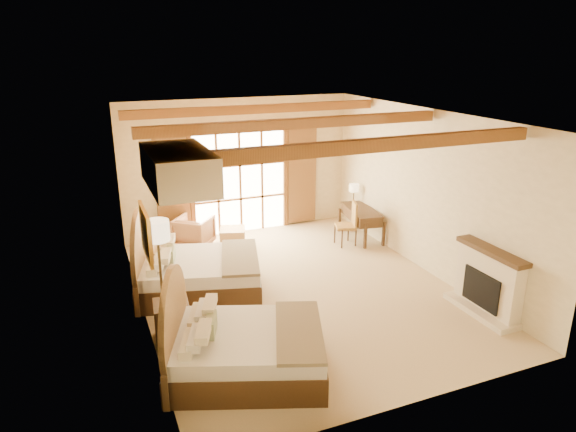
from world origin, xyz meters
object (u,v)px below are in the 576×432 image
desk (361,223)px  bed_near (237,348)px  armchair (194,232)px  bed_far (191,272)px  nightstand (172,322)px

desk → bed_near: bearing=-127.3°
armchair → desk: desk is taller
bed_near → bed_far: (-0.04, 2.66, 0.02)m
bed_far → desk: 4.48m
bed_far → desk: bed_far is taller
bed_far → nightstand: bearing=-97.3°
nightstand → armchair: (1.15, 3.70, 0.04)m
armchair → nightstand: bearing=111.2°
bed_far → nightstand: bed_far is taller
bed_far → nightstand: 1.57m
bed_near → desk: size_ratio=1.85×
nightstand → bed_far: bearing=72.6°
nightstand → armchair: size_ratio=0.81×
nightstand → armchair: 3.88m
nightstand → armchair: bearing=78.3°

